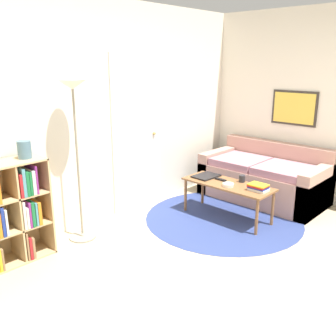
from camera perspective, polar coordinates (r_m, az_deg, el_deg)
ground_plane at (r=3.62m, az=17.39°, el=-16.63°), size 14.00×14.00×0.00m
wall_back at (r=4.62m, az=-8.62°, el=8.18°), size 7.49×0.11×2.60m
wall_right at (r=5.65m, az=18.06°, el=9.12°), size 0.08×5.35×2.60m
rug at (r=4.79m, az=8.40°, el=-7.55°), size 1.95×1.95×0.01m
floor_lamp at (r=3.97m, az=-14.10°, el=8.24°), size 0.30×0.30×1.73m
couch at (r=5.51m, az=14.62°, el=-1.55°), size 0.89×1.67×0.77m
coffee_table at (r=4.68m, az=9.08°, el=-2.89°), size 0.44×1.13×0.45m
laptop at (r=4.88m, az=5.82°, el=-1.23°), size 0.34×0.26×0.02m
bowl at (r=4.54m, az=9.16°, el=-2.55°), size 0.14×0.14×0.04m
book_stack_on_table at (r=4.46m, az=13.60°, el=-2.87°), size 0.17×0.22×0.08m
cup at (r=4.73m, az=11.21°, el=-1.60°), size 0.08×0.08×0.09m
remote at (r=4.76m, az=8.02°, el=-1.75°), size 0.05×0.16×0.02m
vase_on_shelf at (r=3.83m, az=-21.04°, el=2.63°), size 0.13×0.13×0.17m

